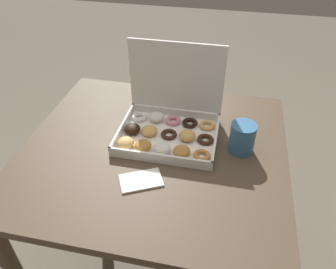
# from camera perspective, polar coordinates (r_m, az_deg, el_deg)

# --- Properties ---
(ground_plane) EXTENTS (8.00, 8.00, 0.00)m
(ground_plane) POSITION_cam_1_polar(r_m,az_deg,el_deg) (1.72, -1.78, -21.53)
(ground_plane) COLOR #6B6054
(dining_table) EXTENTS (0.91, 0.84, 0.75)m
(dining_table) POSITION_cam_1_polar(r_m,az_deg,el_deg) (1.22, -2.34, -6.55)
(dining_table) COLOR #4C3D2D
(dining_table) RESTS_ON ground_plane
(donut_box) EXTENTS (0.35, 0.29, 0.30)m
(donut_box) POSITION_cam_1_polar(r_m,az_deg,el_deg) (1.18, -0.01, 2.50)
(donut_box) COLOR white
(donut_box) RESTS_ON dining_table
(coffee_mug) EXTENTS (0.09, 0.09, 0.11)m
(coffee_mug) POSITION_cam_1_polar(r_m,az_deg,el_deg) (1.12, 12.82, -0.50)
(coffee_mug) COLOR teal
(coffee_mug) RESTS_ON dining_table
(paper_napkin) EXTENTS (0.15, 0.13, 0.01)m
(paper_napkin) POSITION_cam_1_polar(r_m,az_deg,el_deg) (1.03, -4.91, -7.94)
(paper_napkin) COLOR white
(paper_napkin) RESTS_ON dining_table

